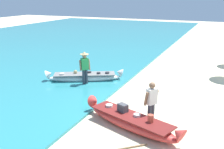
# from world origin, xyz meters

# --- Properties ---
(ground_plane) EXTENTS (80.00, 80.00, 0.00)m
(ground_plane) POSITION_xyz_m (0.00, 0.00, 0.00)
(ground_plane) COLOR beige
(sea) EXTENTS (24.00, 56.00, 0.10)m
(sea) POSITION_xyz_m (-13.65, 8.00, 0.05)
(sea) COLOR teal
(sea) RESTS_ON ground
(boat_red_foreground) EXTENTS (3.98, 1.99, 0.78)m
(boat_red_foreground) POSITION_xyz_m (0.20, -1.34, 0.28)
(boat_red_foreground) COLOR red
(boat_red_foreground) RESTS_ON ground
(boat_white_midground) EXTENTS (3.86, 2.47, 0.74)m
(boat_white_midground) POSITION_xyz_m (-3.80, 2.54, 0.26)
(boat_white_midground) COLOR white
(boat_white_midground) RESTS_ON ground
(person_vendor_hatted) EXTENTS (0.52, 0.54, 1.76)m
(person_vendor_hatted) POSITION_xyz_m (-3.47, 2.00, 1.02)
(person_vendor_hatted) COLOR #333842
(person_vendor_hatted) RESTS_ON ground
(person_tourist_customer) EXTENTS (0.47, 0.56, 1.61)m
(person_tourist_customer) POSITION_xyz_m (0.76, -0.83, 0.91)
(person_tourist_customer) COLOR #333842
(person_tourist_customer) RESTS_ON ground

